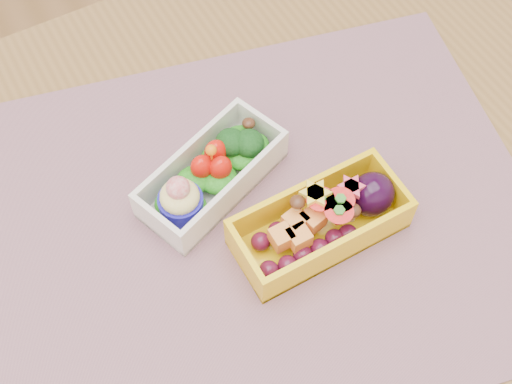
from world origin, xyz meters
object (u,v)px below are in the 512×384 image
table (265,288)px  bento_yellow (324,221)px  bento_white (211,174)px  placemat (252,219)px

table → bento_yellow: 0.14m
bento_white → placemat: bearing=-92.5°
placemat → bento_white: (-0.02, 0.05, 0.02)m
placemat → bento_yellow: size_ratio=3.37×
table → bento_yellow: (0.06, -0.01, 0.13)m
placemat → table: bearing=-95.4°
table → bento_yellow: bento_yellow is taller
placemat → bento_white: 0.06m
table → placemat: 0.11m
placemat → bento_yellow: (0.05, -0.05, 0.03)m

